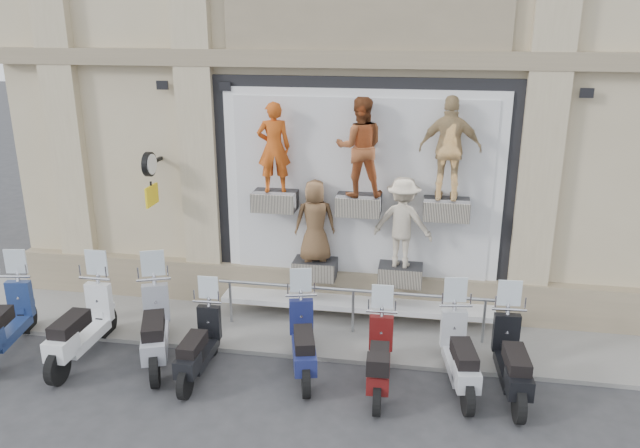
# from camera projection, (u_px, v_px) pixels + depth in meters

# --- Properties ---
(ground) EXTENTS (90.00, 90.00, 0.00)m
(ground) POSITION_uv_depth(u_px,v_px,m) (336.00, 398.00, 9.53)
(ground) COLOR #313134
(ground) RESTS_ON ground
(sidewalk) EXTENTS (16.00, 2.20, 0.08)m
(sidewalk) POSITION_uv_depth(u_px,v_px,m) (353.00, 331.00, 11.48)
(sidewalk) COLOR gray
(sidewalk) RESTS_ON ground
(shop_vitrine) EXTENTS (5.60, 0.83, 4.30)m
(shop_vitrine) POSITION_uv_depth(u_px,v_px,m) (366.00, 197.00, 11.31)
(shop_vitrine) COLOR black
(shop_vitrine) RESTS_ON ground
(guard_rail) EXTENTS (5.06, 0.10, 0.93)m
(guard_rail) POSITION_uv_depth(u_px,v_px,m) (353.00, 312.00, 11.25)
(guard_rail) COLOR #9EA0A5
(guard_rail) RESTS_ON ground
(clock_sign_bracket) EXTENTS (0.10, 0.80, 1.02)m
(clock_sign_bracket) POSITION_uv_depth(u_px,v_px,m) (150.00, 172.00, 11.60)
(clock_sign_bracket) COLOR black
(clock_sign_bracket) RESTS_ON ground
(scooter_a) EXTENTS (0.93, 2.12, 1.67)m
(scooter_a) POSITION_uv_depth(u_px,v_px,m) (2.00, 309.00, 10.54)
(scooter_a) COLOR navy
(scooter_a) RESTS_ON ground
(scooter_b) EXTENTS (0.62, 2.12, 1.72)m
(scooter_b) POSITION_uv_depth(u_px,v_px,m) (79.00, 313.00, 10.35)
(scooter_b) COLOR silver
(scooter_b) RESTS_ON ground
(scooter_c) EXTENTS (1.36, 2.22, 1.74)m
(scooter_c) POSITION_uv_depth(u_px,v_px,m) (154.00, 314.00, 10.29)
(scooter_c) COLOR #90929C
(scooter_c) RESTS_ON ground
(scooter_d) EXTENTS (0.56, 1.83, 1.48)m
(scooter_d) POSITION_uv_depth(u_px,v_px,m) (198.00, 334.00, 9.92)
(scooter_d) COLOR black
(scooter_d) RESTS_ON ground
(scooter_e) EXTENTS (1.03, 2.01, 1.57)m
(scooter_e) POSITION_uv_depth(u_px,v_px,m) (303.00, 329.00, 9.99)
(scooter_e) COLOR navy
(scooter_e) RESTS_ON ground
(scooter_f) EXTENTS (0.61, 1.86, 1.50)m
(scooter_f) POSITION_uv_depth(u_px,v_px,m) (380.00, 346.00, 9.54)
(scooter_f) COLOR #510E0E
(scooter_f) RESTS_ON ground
(scooter_g) EXTENTS (0.86, 2.02, 1.59)m
(scooter_g) POSITION_uv_depth(u_px,v_px,m) (461.00, 342.00, 9.57)
(scooter_g) COLOR #A5A7AC
(scooter_g) RESTS_ON ground
(scooter_h) EXTENTS (0.70, 2.01, 1.61)m
(scooter_h) POSITION_uv_depth(u_px,v_px,m) (513.00, 347.00, 9.40)
(scooter_h) COLOR black
(scooter_h) RESTS_ON ground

